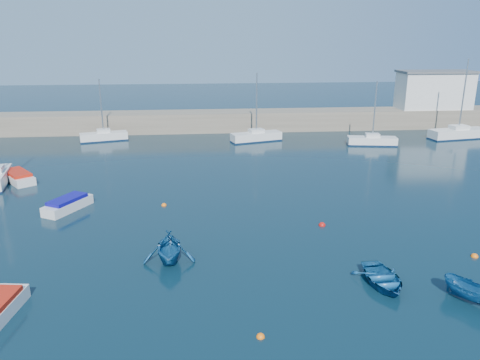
{
  "coord_description": "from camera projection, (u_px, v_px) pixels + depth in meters",
  "views": [
    {
      "loc": [
        -3.45,
        -17.97,
        12.8
      ],
      "look_at": [
        -0.19,
        17.61,
        1.6
      ],
      "focal_mm": 35.0,
      "sensor_mm": 36.0,
      "label": 1
    }
  ],
  "objects": [
    {
      "name": "dinghy_right",
      "position": [
        473.0,
        292.0,
        23.11
      ],
      "size": [
        2.6,
        3.09,
        1.15
      ],
      "primitive_type": "imported",
      "rotation": [
        0.0,
        0.0,
        0.6
      ],
      "color": "navy",
      "rests_on": "ground"
    },
    {
      "name": "dinghy_left",
      "position": [
        169.0,
        247.0,
        27.26
      ],
      "size": [
        3.12,
        3.59,
        1.85
      ],
      "primitive_type": "imported",
      "rotation": [
        0.0,
        0.0,
        0.02
      ],
      "color": "navy",
      "rests_on": "ground"
    },
    {
      "name": "sailboat_7",
      "position": [
        372.0,
        141.0,
        56.04
      ],
      "size": [
        5.91,
        2.5,
        7.59
      ],
      "rotation": [
        0.0,
        0.0,
        1.41
      ],
      "color": "silver",
      "rests_on": "ground"
    },
    {
      "name": "sailboat_5",
      "position": [
        104.0,
        136.0,
        58.29
      ],
      "size": [
        5.92,
        3.07,
        7.61
      ],
      "rotation": [
        0.0,
        0.0,
        1.84
      ],
      "color": "silver",
      "rests_on": "ground"
    },
    {
      "name": "motorboat_1",
      "position": [
        68.0,
        204.0,
        35.39
      ],
      "size": [
        3.22,
        4.21,
        0.99
      ],
      "rotation": [
        0.0,
        0.0,
        -0.51
      ],
      "color": "silver",
      "rests_on": "ground"
    },
    {
      "name": "buoy_1",
      "position": [
        322.0,
        225.0,
        32.64
      ],
      "size": [
        0.49,
        0.49,
        0.49
      ],
      "primitive_type": "sphere",
      "color": "#B1120D",
      "rests_on": "ground"
    },
    {
      "name": "sailboat_8",
      "position": [
        458.0,
        133.0,
        59.6
      ],
      "size": [
        7.81,
        3.33,
        9.91
      ],
      "rotation": [
        0.0,
        0.0,
        1.74
      ],
      "color": "silver",
      "rests_on": "ground"
    },
    {
      "name": "harbor_office",
      "position": [
        434.0,
        91.0,
        66.0
      ],
      "size": [
        10.0,
        4.0,
        5.0
      ],
      "primitive_type": "cube",
      "color": "silver",
      "rests_on": "back_wall"
    },
    {
      "name": "dinghy_center",
      "position": [
        383.0,
        279.0,
        24.81
      ],
      "size": [
        2.75,
        3.74,
        0.75
      ],
      "primitive_type": "imported",
      "rotation": [
        0.0,
        0.0,
        0.05
      ],
      "color": "navy",
      "rests_on": "ground"
    },
    {
      "name": "buoy_3",
      "position": [
        164.0,
        206.0,
        36.43
      ],
      "size": [
        0.41,
        0.41,
        0.41
      ],
      "primitive_type": "sphere",
      "color": "orange",
      "rests_on": "ground"
    },
    {
      "name": "sailboat_6",
      "position": [
        256.0,
        136.0,
        58.08
      ],
      "size": [
        6.55,
        3.5,
        8.35
      ],
      "rotation": [
        0.0,
        0.0,
        1.86
      ],
      "color": "silver",
      "rests_on": "ground"
    },
    {
      "name": "buoy_0",
      "position": [
        261.0,
        337.0,
        20.63
      ],
      "size": [
        0.39,
        0.39,
        0.39
      ],
      "primitive_type": "sphere",
      "color": "orange",
      "rests_on": "ground"
    },
    {
      "name": "motorboat_2",
      "position": [
        18.0,
        177.0,
        42.3
      ],
      "size": [
        4.08,
        4.66,
        0.95
      ],
      "rotation": [
        0.0,
        0.0,
        0.65
      ],
      "color": "silver",
      "rests_on": "ground"
    },
    {
      "name": "buoy_2",
      "position": [
        474.0,
        257.0,
        28.07
      ],
      "size": [
        0.43,
        0.43,
        0.43
      ],
      "primitive_type": "sphere",
      "color": "orange",
      "rests_on": "ground"
    },
    {
      "name": "ground",
      "position": [
        280.0,
        329.0,
        21.21
      ],
      "size": [
        220.0,
        220.0,
        0.0
      ],
      "primitive_type": "plane",
      "color": "#0A222E",
      "rests_on": "ground"
    },
    {
      "name": "back_wall",
      "position": [
        223.0,
        121.0,
        64.53
      ],
      "size": [
        96.0,
        4.5,
        2.6
      ],
      "primitive_type": "cube",
      "color": "#776C5A",
      "rests_on": "ground"
    }
  ]
}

